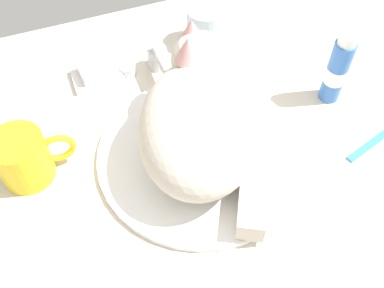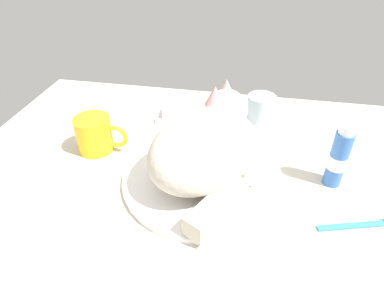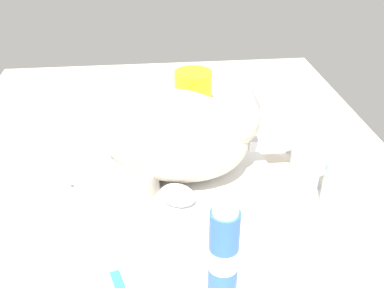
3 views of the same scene
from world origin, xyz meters
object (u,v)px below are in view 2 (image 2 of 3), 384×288
object	(u,v)px
coffee_mug	(95,134)
toothbrush	(364,224)
toothpaste_bottle	(339,157)
soap_bar	(174,111)
cat	(207,145)
faucet	(216,118)
rinse_cup	(261,109)

from	to	relation	value
coffee_mug	toothbrush	xyz separation A→B (cm)	(56.23, -13.20, -3.66)
toothpaste_bottle	soap_bar	bearing A→B (deg)	153.03
cat	toothpaste_bottle	bearing A→B (deg)	7.39
faucet	rinse_cup	world-z (taller)	rinse_cup
soap_bar	cat	bearing A→B (deg)	-61.81
cat	soap_bar	size ratio (longest dim) A/B	5.52
rinse_cup	soap_bar	world-z (taller)	rinse_cup
soap_bar	toothbrush	bearing A→B (deg)	-35.91
toothpaste_bottle	faucet	bearing A→B (deg)	147.36
cat	toothbrush	size ratio (longest dim) A/B	2.21
faucet	soap_bar	world-z (taller)	faucet
faucet	cat	size ratio (longest dim) A/B	0.43
cat	soap_bar	xyz separation A→B (cm)	(-12.03, 22.45, -6.11)
coffee_mug	toothbrush	distance (cm)	57.88
cat	toothbrush	xyz separation A→B (cm)	(29.60, -7.70, -7.88)
faucet	soap_bar	bearing A→B (deg)	168.24
soap_bar	toothpaste_bottle	size ratio (longest dim) A/B	0.43
coffee_mug	toothpaste_bottle	bearing A→B (deg)	-2.39
toothbrush	rinse_cup	bearing A→B (deg)	120.32
cat	toothbrush	world-z (taller)	cat
coffee_mug	toothpaste_bottle	distance (cm)	52.30
soap_bar	toothpaste_bottle	xyz separation A→B (cm)	(37.60, -19.13, 4.23)
cat	rinse_cup	xyz separation A→B (cm)	(10.42, 25.10, -4.61)
coffee_mug	faucet	bearing A→B (deg)	29.21
cat	coffee_mug	bearing A→B (deg)	168.33
coffee_mug	toothpaste_bottle	xyz separation A→B (cm)	(52.20, -2.18, 2.33)
coffee_mug	rinse_cup	size ratio (longest dim) A/B	1.61
toothbrush	coffee_mug	bearing A→B (deg)	166.79
faucet	coffee_mug	bearing A→B (deg)	-150.79
coffee_mug	cat	bearing A→B (deg)	-11.67
faucet	rinse_cup	bearing A→B (deg)	24.57
cat	toothpaste_bottle	distance (cm)	25.85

